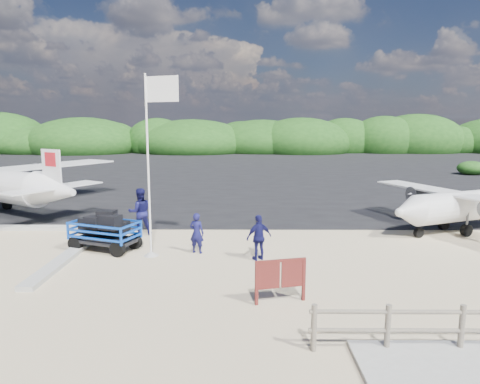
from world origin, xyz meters
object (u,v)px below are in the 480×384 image
object	(u,v)px
flagpole	(151,256)
signboard	(280,302)
crew_c	(259,237)
crew_b	(140,212)
aircraft_small	(165,170)
crew_a	(197,233)
baggage_cart	(106,250)
aircraft_large	(336,174)

from	to	relation	value
flagpole	signboard	distance (m)	5.76
flagpole	crew_c	world-z (taller)	flagpole
flagpole	crew_b	distance (m)	3.15
crew_c	aircraft_small	distance (m)	29.03
signboard	crew_b	size ratio (longest dim) A/B	0.74
crew_b	crew_c	xyz separation A→B (m)	(4.81, -3.24, -0.20)
crew_a	aircraft_small	distance (m)	27.74
flagpole	crew_a	world-z (taller)	flagpole
baggage_cart	signboard	distance (m)	7.57
signboard	baggage_cart	bearing A→B (deg)	129.14
signboard	crew_a	world-z (taller)	crew_a
flagpole	signboard	bearing A→B (deg)	-43.15
signboard	aircraft_small	world-z (taller)	aircraft_small
crew_c	baggage_cart	bearing A→B (deg)	-35.90
crew_b	aircraft_small	xyz separation A→B (m)	(-3.42, 24.59, -0.98)
crew_a	aircraft_small	xyz separation A→B (m)	(-6.04, 27.07, -0.73)
aircraft_small	crew_c	bearing A→B (deg)	83.95
crew_a	aircraft_large	xyz separation A→B (m)	(10.08, 23.62, -0.73)
crew_a	aircraft_small	bearing A→B (deg)	-59.30
signboard	crew_b	distance (m)	8.60
flagpole	signboard	size ratio (longest dim) A/B	4.30
crew_c	aircraft_large	xyz separation A→B (m)	(7.89, 24.38, -0.78)
signboard	crew_b	bearing A→B (deg)	114.31
crew_a	aircraft_small	size ratio (longest dim) A/B	0.21
crew_a	crew_b	distance (m)	3.61
baggage_cart	aircraft_large	distance (m)	26.92
crew_b	aircraft_small	distance (m)	24.85
baggage_cart	crew_c	size ratio (longest dim) A/B	1.65
flagpole	crew_a	bearing A→B (deg)	12.01
flagpole	signboard	world-z (taller)	flagpole
signboard	aircraft_large	distance (m)	28.87
baggage_cart	crew_a	bearing A→B (deg)	15.27
crew_b	aircraft_small	world-z (taller)	crew_b
crew_c	crew_a	bearing A→B (deg)	-44.02
flagpole	aircraft_small	distance (m)	27.76
crew_a	crew_b	xyz separation A→B (m)	(-2.62, 2.48, 0.25)
aircraft_large	flagpole	bearing A→B (deg)	94.73
crew_a	crew_b	size ratio (longest dim) A/B	0.75
baggage_cart	aircraft_large	size ratio (longest dim) A/B	0.18
baggage_cart	aircraft_large	world-z (taller)	aircraft_large
aircraft_large	aircraft_small	world-z (taller)	aircraft_large
baggage_cart	flagpole	size ratio (longest dim) A/B	0.41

